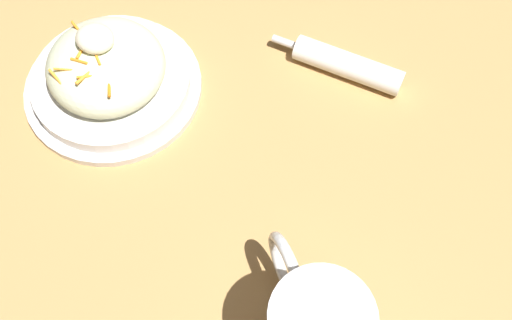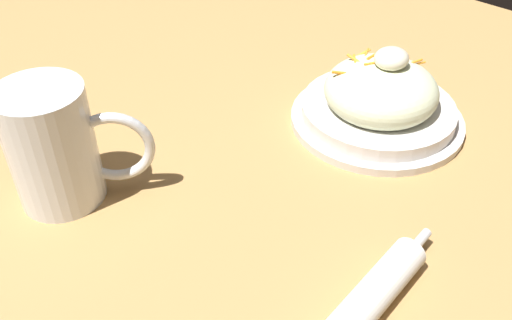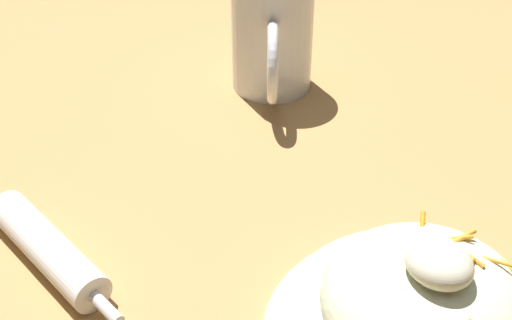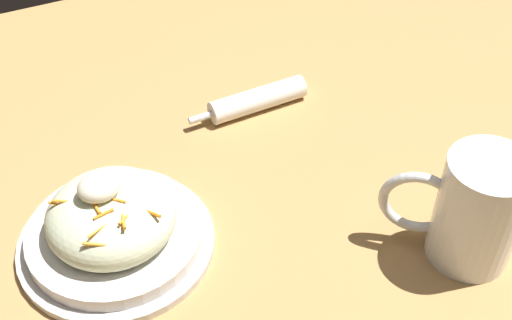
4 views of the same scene
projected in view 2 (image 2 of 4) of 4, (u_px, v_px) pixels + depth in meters
ground_plane at (213, 167)px, 0.71m from camera, size 1.43×1.43×0.00m
salad_plate at (379, 101)px, 0.77m from camera, size 0.24×0.24×0.11m
beer_mug at (56, 151)px, 0.63m from camera, size 0.14×0.13×0.14m
napkin_roll at (373, 296)px, 0.53m from camera, size 0.19×0.04×0.03m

